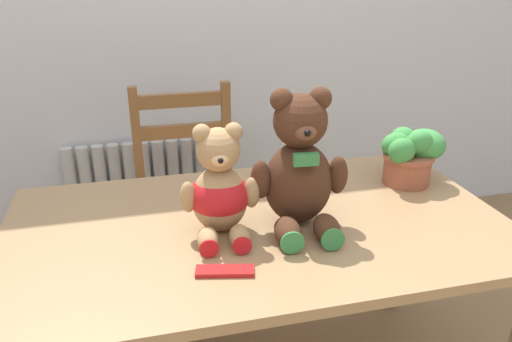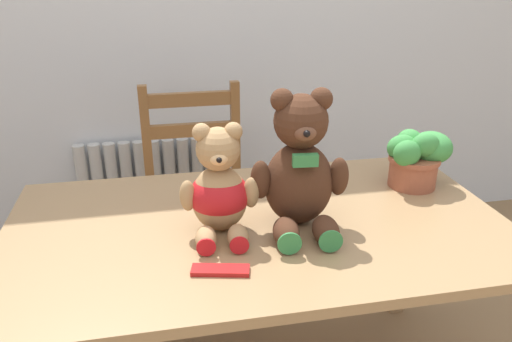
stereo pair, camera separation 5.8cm
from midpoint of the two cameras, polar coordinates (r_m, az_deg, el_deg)
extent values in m
cylinder|color=beige|center=(2.71, -18.32, -2.89)|extent=(0.06, 0.06, 0.57)
cylinder|color=beige|center=(2.70, -16.79, -2.78)|extent=(0.06, 0.06, 0.57)
cylinder|color=beige|center=(2.69, -15.25, -2.67)|extent=(0.06, 0.06, 0.57)
cylinder|color=beige|center=(2.69, -13.70, -2.55)|extent=(0.06, 0.06, 0.57)
cylinder|color=beige|center=(2.69, -12.15, -2.44)|extent=(0.06, 0.06, 0.57)
cylinder|color=beige|center=(2.68, -10.60, -2.32)|extent=(0.06, 0.06, 0.57)
cylinder|color=beige|center=(2.68, -9.05, -2.20)|extent=(0.06, 0.06, 0.57)
cylinder|color=beige|center=(2.69, -7.49, -2.08)|extent=(0.06, 0.06, 0.57)
cylinder|color=beige|center=(2.69, -5.95, -1.96)|extent=(0.06, 0.06, 0.57)
cylinder|color=beige|center=(2.70, -4.41, -1.84)|extent=(0.06, 0.06, 0.57)
cube|color=beige|center=(2.81, -10.96, -7.28)|extent=(0.73, 0.10, 0.04)
cube|color=#9E7A51|center=(1.48, 1.44, -6.40)|extent=(1.47, 0.83, 0.03)
cube|color=#9E7A51|center=(1.99, -21.20, -11.62)|extent=(0.06, 0.06, 0.67)
cube|color=#9E7A51|center=(2.18, 17.12, -7.82)|extent=(0.06, 0.06, 0.67)
cube|color=brown|center=(2.20, -5.91, -3.59)|extent=(0.44, 0.41, 0.03)
cube|color=brown|center=(2.18, 0.18, -10.56)|extent=(0.04, 0.04, 0.42)
cube|color=brown|center=(2.15, -10.59, -11.55)|extent=(0.04, 0.04, 0.42)
cube|color=brown|center=(2.38, -1.59, -0.64)|extent=(0.04, 0.04, 0.92)
cube|color=brown|center=(2.35, -11.27, -1.40)|extent=(0.04, 0.04, 0.92)
cube|color=brown|center=(2.23, -6.84, 8.14)|extent=(0.36, 0.03, 0.06)
cube|color=brown|center=(2.27, -6.67, 4.69)|extent=(0.36, 0.03, 0.06)
ellipsoid|color=tan|center=(1.40, -3.00, -3.14)|extent=(0.17, 0.14, 0.19)
sphere|color=tan|center=(1.34, -3.13, 2.52)|extent=(0.12, 0.12, 0.12)
sphere|color=tan|center=(1.33, -1.36, 4.54)|extent=(0.05, 0.05, 0.05)
sphere|color=tan|center=(1.32, -5.00, 4.39)|extent=(0.05, 0.05, 0.05)
ellipsoid|color=#E5B279|center=(1.30, -3.00, 1.46)|extent=(0.05, 0.05, 0.04)
sphere|color=black|center=(1.28, -2.94, 1.24)|extent=(0.02, 0.02, 0.02)
ellipsoid|color=tan|center=(1.38, 0.63, -2.50)|extent=(0.05, 0.05, 0.09)
ellipsoid|color=tan|center=(1.37, -6.61, -2.83)|extent=(0.05, 0.05, 0.09)
ellipsoid|color=tan|center=(1.35, -0.82, -7.50)|extent=(0.06, 0.10, 0.06)
cylinder|color=red|center=(1.31, -0.62, -8.52)|extent=(0.05, 0.01, 0.05)
ellipsoid|color=tan|center=(1.34, -4.51, -7.69)|extent=(0.06, 0.10, 0.06)
cylinder|color=red|center=(1.30, -4.43, -8.72)|extent=(0.05, 0.01, 0.05)
ellipsoid|color=red|center=(1.39, -3.01, -2.79)|extent=(0.18, 0.16, 0.14)
ellipsoid|color=#472819|center=(1.44, 6.06, -1.44)|extent=(0.21, 0.18, 0.24)
sphere|color=#472819|center=(1.37, 6.38, 5.66)|extent=(0.15, 0.15, 0.15)
sphere|color=#472819|center=(1.36, 8.69, 8.13)|extent=(0.06, 0.06, 0.06)
sphere|color=#472819|center=(1.34, 4.25, 8.08)|extent=(0.06, 0.06, 0.06)
ellipsoid|color=brown|center=(1.32, 6.86, 4.45)|extent=(0.07, 0.06, 0.05)
sphere|color=black|center=(1.29, 7.12, 4.23)|extent=(0.02, 0.02, 0.02)
ellipsoid|color=#472819|center=(1.43, 10.58, -0.63)|extent=(0.06, 0.06, 0.11)
ellipsoid|color=#472819|center=(1.39, 1.82, -1.01)|extent=(0.06, 0.06, 0.11)
ellipsoid|color=#472819|center=(1.38, 9.18, -6.73)|extent=(0.08, 0.13, 0.07)
cylinder|color=#337F42|center=(1.33, 9.80, -7.96)|extent=(0.06, 0.01, 0.06)
ellipsoid|color=#472819|center=(1.35, 4.70, -7.02)|extent=(0.08, 0.13, 0.07)
cylinder|color=#337F42|center=(1.31, 5.16, -8.29)|extent=(0.06, 0.01, 0.06)
cube|color=#337F42|center=(1.32, 6.92, 1.22)|extent=(0.07, 0.03, 0.03)
cylinder|color=#9E5138|center=(1.78, 18.39, -0.01)|extent=(0.16, 0.16, 0.11)
cylinder|color=#9E5138|center=(1.76, 18.57, 1.34)|extent=(0.17, 0.17, 0.02)
ellipsoid|color=#3D8E42|center=(1.78, 20.27, 2.53)|extent=(0.14, 0.14, 0.11)
ellipsoid|color=#3D8E42|center=(1.79, 18.02, 3.30)|extent=(0.09, 0.08, 0.08)
ellipsoid|color=#3D8E42|center=(1.75, 17.28, 2.57)|extent=(0.10, 0.08, 0.09)
ellipsoid|color=#3D8E42|center=(1.69, 17.82, 1.92)|extent=(0.09, 0.07, 0.09)
ellipsoid|color=#3D8E42|center=(1.73, 19.70, 2.80)|extent=(0.10, 0.07, 0.08)
cube|color=red|center=(1.25, -2.74, -11.27)|extent=(0.15, 0.07, 0.01)
camera|label=1|loc=(0.03, -88.80, 0.51)|focal=35.00mm
camera|label=2|loc=(0.03, 91.20, -0.51)|focal=35.00mm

